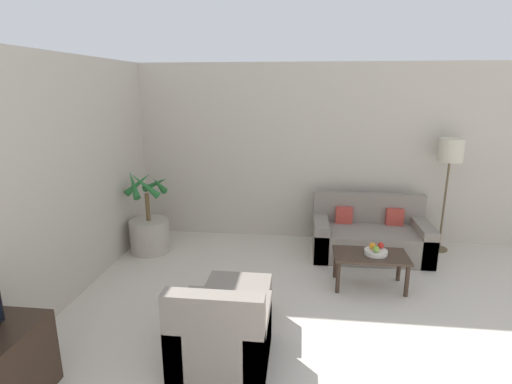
{
  "coord_description": "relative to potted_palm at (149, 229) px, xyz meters",
  "views": [
    {
      "loc": [
        -0.85,
        -0.13,
        2.35
      ],
      "look_at": [
        -1.44,
        4.93,
        1.0
      ],
      "focal_mm": 28.0,
      "sensor_mm": 36.0,
      "label": 1
    }
  ],
  "objects": [
    {
      "name": "ottoman",
      "position": [
        1.57,
        -1.58,
        -0.14
      ],
      "size": [
        0.66,
        0.48,
        0.4
      ],
      "color": "gray",
      "rests_on": "ground_plane"
    },
    {
      "name": "floor_lamp",
      "position": [
        4.24,
        0.54,
        1.07
      ],
      "size": [
        0.34,
        0.34,
        1.66
      ],
      "color": "brown",
      "rests_on": "ground_plane"
    },
    {
      "name": "potted_palm",
      "position": [
        0.0,
        0.0,
        0.0
      ],
      "size": [
        0.64,
        0.63,
        1.23
      ],
      "color": "#ADA393",
      "rests_on": "ground_plane"
    },
    {
      "name": "apple_green",
      "position": [
        3.07,
        -0.79,
        0.17
      ],
      "size": [
        0.08,
        0.08,
        0.08
      ],
      "color": "olive",
      "rests_on": "fruit_bowl"
    },
    {
      "name": "fruit_bowl",
      "position": [
        3.09,
        -0.73,
        0.1
      ],
      "size": [
        0.27,
        0.27,
        0.05
      ],
      "color": "beige",
      "rests_on": "coffee_table"
    },
    {
      "name": "sofa_loveseat",
      "position": [
        3.18,
        0.25,
        -0.07
      ],
      "size": [
        1.6,
        0.85,
        0.83
      ],
      "color": "gray",
      "rests_on": "ground_plane"
    },
    {
      "name": "wall_left",
      "position": [
        -0.38,
        -2.14,
        1.01
      ],
      "size": [
        0.06,
        7.57,
        2.7
      ],
      "color": "#BCB2A3",
      "rests_on": "ground_plane"
    },
    {
      "name": "apple_red",
      "position": [
        3.15,
        -0.66,
        0.16
      ],
      "size": [
        0.07,
        0.07,
        0.07
      ],
      "color": "red",
      "rests_on": "fruit_bowl"
    },
    {
      "name": "armchair",
      "position": [
        1.54,
        -2.34,
        -0.07
      ],
      "size": [
        0.79,
        0.79,
        0.84
      ],
      "color": "gray",
      "rests_on": "ground_plane"
    },
    {
      "name": "wall_back",
      "position": [
        3.03,
        0.88,
        1.01
      ],
      "size": [
        8.35,
        0.06,
        2.7
      ],
      "color": "#BCB2A3",
      "rests_on": "ground_plane"
    },
    {
      "name": "coffee_table",
      "position": [
        3.03,
        -0.73,
        0.01
      ],
      "size": [
        0.87,
        0.49,
        0.42
      ],
      "color": "#38281E",
      "rests_on": "ground_plane"
    },
    {
      "name": "orange_fruit",
      "position": [
        3.05,
        -0.69,
        0.17
      ],
      "size": [
        0.08,
        0.08,
        0.08
      ],
      "color": "orange",
      "rests_on": "fruit_bowl"
    }
  ]
}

